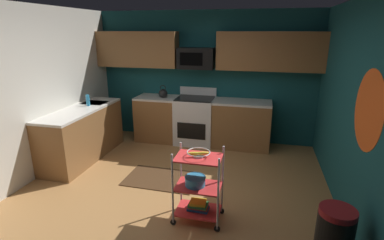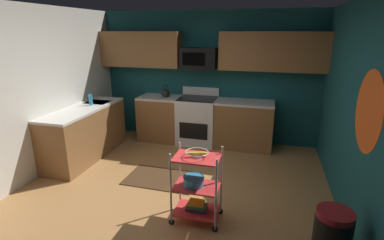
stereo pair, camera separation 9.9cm
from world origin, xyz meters
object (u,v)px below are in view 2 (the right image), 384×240
microwave (199,58)px  rolling_cart (197,186)px  book_stack (197,206)px  oven_range (197,120)px  dish_soap_bottle (91,100)px  fruit_bowl (197,153)px  mixing_bowl_large (194,181)px  kettle (166,93)px

microwave → rolling_cart: microwave is taller
book_stack → microwave: bearing=103.3°
oven_range → dish_soap_bottle: bearing=-150.3°
microwave → rolling_cart: size_ratio=0.77×
fruit_bowl → mixing_bowl_large: bearing=-180.0°
microwave → kettle: 0.97m
book_stack → dish_soap_bottle: size_ratio=1.29×
microwave → kettle: microwave is taller
rolling_cart → fruit_bowl: (-0.00, 0.00, 0.42)m
mixing_bowl_large → rolling_cart: bearing=-0.0°
fruit_bowl → book_stack: fruit_bowl is taller
fruit_bowl → mixing_bowl_large: 0.36m
rolling_cart → kettle: 2.88m
oven_range → mixing_bowl_large: bearing=-77.0°
book_stack → kettle: 2.94m
kettle → dish_soap_bottle: kettle is taller
dish_soap_bottle → microwave: bearing=32.3°
microwave → mixing_bowl_large: bearing=-77.5°
oven_range → mixing_bowl_large: (0.58, -2.52, 0.04)m
microwave → mixing_bowl_large: microwave is taller
microwave → kettle: (-0.67, -0.11, -0.70)m
book_stack → rolling_cart: bearing=-90.0°
rolling_cart → fruit_bowl: 0.42m
mixing_bowl_large → kettle: kettle is taller
rolling_cart → book_stack: rolling_cart is taller
fruit_bowl → microwave: bearing=103.3°
rolling_cart → dish_soap_bottle: dish_soap_bottle is taller
fruit_bowl → kettle: (-1.29, 2.52, 0.12)m
mixing_bowl_large → dish_soap_bottle: size_ratio=1.26×
fruit_bowl → book_stack: bearing=-26.6°
fruit_bowl → dish_soap_bottle: dish_soap_bottle is taller
book_stack → mixing_bowl_large: bearing=180.0°
microwave → rolling_cart: (0.62, -2.63, -1.25)m
rolling_cart → dish_soap_bottle: (-2.37, 1.52, 0.57)m
fruit_bowl → dish_soap_bottle: (-2.37, 1.52, 0.14)m
microwave → mixing_bowl_large: size_ratio=2.78×
fruit_bowl → kettle: 2.83m
fruit_bowl → book_stack: size_ratio=1.05×
oven_range → rolling_cart: bearing=-76.2°
fruit_bowl → kettle: size_ratio=1.03×
dish_soap_bottle → oven_range: bearing=29.7°
rolling_cart → mixing_bowl_large: 0.08m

